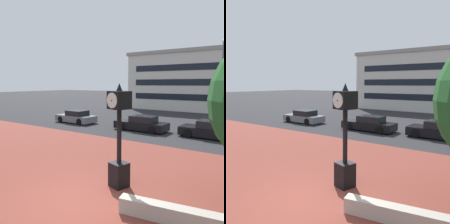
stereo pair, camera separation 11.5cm
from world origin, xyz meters
TOP-DOWN VIEW (x-y plane):
  - ground_plane at (0.00, 0.00)m, footprint 200.00×200.00m
  - plaza_brick_paving at (0.00, 2.15)m, footprint 44.00×12.30m
  - planter_wall at (3.10, 0.56)m, footprint 3.22×0.93m
  - street_clock at (0.55, 1.71)m, footprint 0.86×0.88m
  - car_street_near at (-11.11, 11.93)m, footprint 4.32×2.07m
  - car_street_far at (1.76, 12.40)m, footprint 4.15×2.12m
  - car_street_distant at (-3.64, 12.02)m, footprint 4.60×1.91m
  - street_lamp_post at (1.77, 16.73)m, footprint 0.36×0.36m

SIDE VIEW (x-z plane):
  - ground_plane at x=0.00m, z-range 0.00..0.00m
  - plaza_brick_paving at x=0.00m, z-range 0.00..0.01m
  - planter_wall at x=3.10m, z-range 0.00..0.50m
  - car_street_far at x=1.76m, z-range -0.07..1.21m
  - car_street_distant at x=-3.64m, z-range -0.07..1.21m
  - car_street_near at x=-11.11m, z-range -0.07..1.21m
  - street_clock at x=0.55m, z-range -0.09..3.94m
  - street_lamp_post at x=1.77m, z-range 0.77..8.60m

